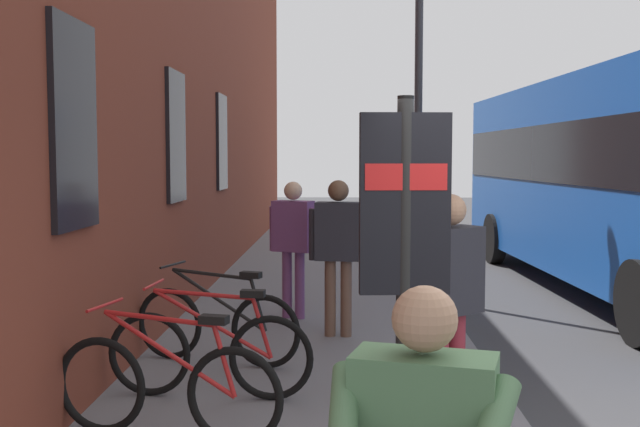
% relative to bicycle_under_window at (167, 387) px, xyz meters
% --- Properties ---
extents(ground, '(60.00, 60.00, 0.00)m').
position_rel_bicycle_under_window_xyz_m(ground, '(4.46, -3.69, -0.51)').
color(ground, '#38383A').
extents(sidewalk_pavement, '(24.00, 3.50, 0.12)m').
position_rel_bicycle_under_window_xyz_m(sidewalk_pavement, '(6.46, -0.94, -0.45)').
color(sidewalk_pavement, slate).
rests_on(sidewalk_pavement, ground).
extents(station_facade, '(22.00, 0.65, 8.13)m').
position_rel_bicycle_under_window_xyz_m(station_facade, '(7.45, 1.11, 3.55)').
color(station_facade, brown).
rests_on(station_facade, ground).
extents(bicycle_under_window, '(0.57, 1.74, 0.97)m').
position_rel_bicycle_under_window_xyz_m(bicycle_under_window, '(0.00, 0.00, 0.00)').
color(bicycle_under_window, black).
rests_on(bicycle_under_window, sidewalk_pavement).
extents(bicycle_by_door, '(0.48, 1.77, 0.97)m').
position_rel_bicycle_under_window_xyz_m(bicycle_by_door, '(0.95, -0.14, 0.00)').
color(bicycle_by_door, black).
rests_on(bicycle_by_door, sidewalk_pavement).
extents(bicycle_mid_rack, '(0.66, 1.71, 0.97)m').
position_rel_bicycle_under_window_xyz_m(bicycle_mid_rack, '(2.02, -0.02, 0.00)').
color(bicycle_mid_rack, black).
rests_on(bicycle_mid_rack, sidewalk_pavement).
extents(transit_info_sign, '(0.13, 0.55, 2.40)m').
position_rel_bicycle_under_window_xyz_m(transit_info_sign, '(-0.68, -1.63, 1.21)').
color(transit_info_sign, black).
rests_on(transit_info_sign, sidewalk_pavement).
extents(city_bus, '(10.60, 3.02, 3.35)m').
position_rel_bicycle_under_window_xyz_m(city_bus, '(6.68, -5.69, 1.41)').
color(city_bus, '#1951B2').
rests_on(city_bus, ground).
extents(pedestrian_crossing_street, '(0.31, 0.67, 1.77)m').
position_rel_bicycle_under_window_xyz_m(pedestrian_crossing_street, '(3.18, -1.21, 0.69)').
color(pedestrian_crossing_street, brown).
rests_on(pedestrian_crossing_street, sidewalk_pavement).
extents(pedestrian_by_facade, '(0.51, 0.55, 1.76)m').
position_rel_bicycle_under_window_xyz_m(pedestrian_by_facade, '(0.34, -2.05, 0.69)').
color(pedestrian_by_facade, maroon).
rests_on(pedestrian_by_facade, sidewalk_pavement).
extents(pedestrian_near_bus, '(0.41, 0.61, 1.72)m').
position_rel_bicycle_under_window_xyz_m(pedestrian_near_bus, '(4.13, -0.64, 0.66)').
color(pedestrian_near_bus, '#723F72').
rests_on(pedestrian_near_bus, sidewalk_pavement).
extents(street_lamp, '(0.28, 0.28, 5.38)m').
position_rel_bicycle_under_window_xyz_m(street_lamp, '(6.15, -2.39, 2.78)').
color(street_lamp, '#333338').
rests_on(street_lamp, sidewalk_pavement).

